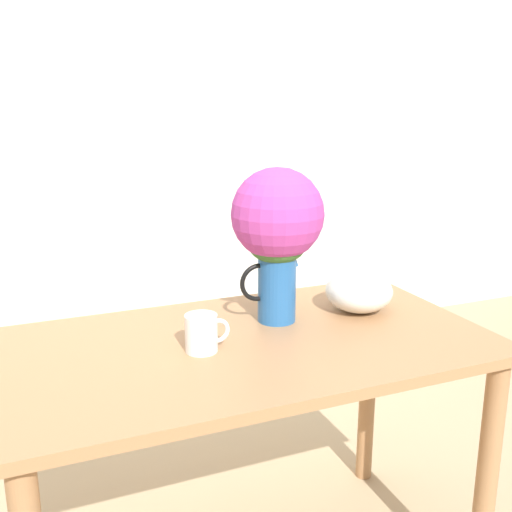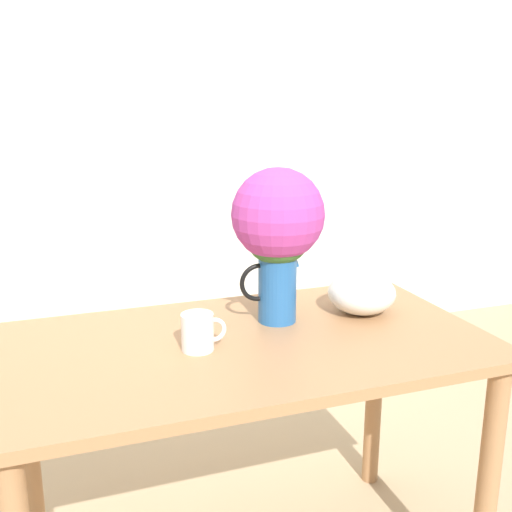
% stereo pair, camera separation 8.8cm
% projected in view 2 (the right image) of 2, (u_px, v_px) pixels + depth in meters
% --- Properties ---
extents(wall_back, '(8.00, 0.05, 2.60)m').
position_uv_depth(wall_back, '(98.00, 122.00, 3.07)').
color(wall_back, silver).
rests_on(wall_back, ground_plane).
extents(table, '(1.32, 0.73, 0.78)m').
position_uv_depth(table, '(247.00, 380.00, 1.66)').
color(table, '#A3754C').
rests_on(table, ground_plane).
extents(flower_vase, '(0.27, 0.27, 0.45)m').
position_uv_depth(flower_vase, '(278.00, 226.00, 1.70)').
color(flower_vase, '#235B9E').
rests_on(flower_vase, table).
extents(coffee_mug, '(0.12, 0.08, 0.10)m').
position_uv_depth(coffee_mug, '(199.00, 332.00, 1.56)').
color(coffee_mug, white).
rests_on(coffee_mug, table).
extents(white_bowl, '(0.21, 0.21, 0.13)m').
position_uv_depth(white_bowl, '(362.00, 293.00, 1.83)').
color(white_bowl, silver).
rests_on(white_bowl, table).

